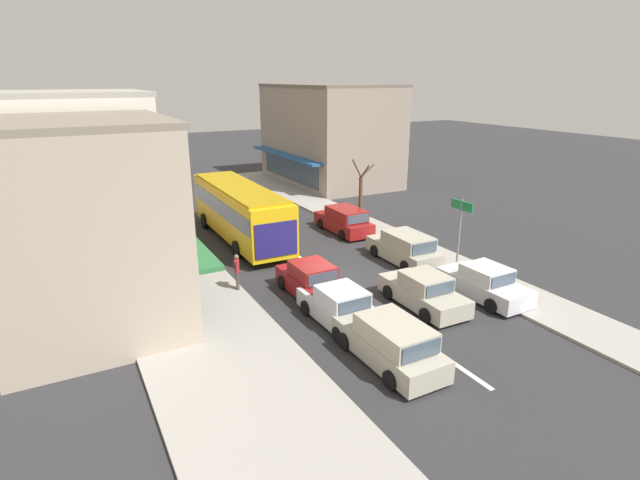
% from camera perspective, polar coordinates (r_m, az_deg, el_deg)
% --- Properties ---
extents(ground_plane, '(140.00, 140.00, 0.00)m').
position_cam_1_polar(ground_plane, '(23.78, 1.44, -4.56)').
color(ground_plane, '#2D2D30').
extents(lane_centre_line, '(0.20, 28.00, 0.01)m').
position_cam_1_polar(lane_centre_line, '(27.09, -2.74, -1.68)').
color(lane_centre_line, silver).
rests_on(lane_centre_line, ground).
extents(sidewalk_left, '(5.20, 44.00, 0.14)m').
position_cam_1_polar(sidewalk_left, '(26.96, -17.80, -2.51)').
color(sidewalk_left, '#A39E96').
rests_on(sidewalk_left, ground).
extents(kerb_right, '(2.80, 44.00, 0.12)m').
position_cam_1_polar(kerb_right, '(31.66, 5.84, 1.29)').
color(kerb_right, '#A39E96').
rests_on(kerb_right, ground).
extents(shopfront_corner_near, '(7.34, 7.51, 7.82)m').
position_cam_1_polar(shopfront_corner_near, '(20.33, -25.18, 1.37)').
color(shopfront_corner_near, '#B2A38E').
rests_on(shopfront_corner_near, ground).
extents(shopfront_mid_block, '(8.51, 7.01, 8.55)m').
position_cam_1_polar(shopfront_mid_block, '(27.71, -26.41, 6.05)').
color(shopfront_mid_block, silver).
rests_on(shopfront_mid_block, ground).
extents(shopfront_far_end, '(7.21, 8.17, 8.43)m').
position_cam_1_polar(shopfront_far_end, '(35.36, -27.04, 8.08)').
color(shopfront_far_end, gray).
rests_on(shopfront_far_end, ground).
extents(building_right_far, '(8.88, 13.50, 8.62)m').
position_cam_1_polar(building_right_far, '(46.17, 0.98, 12.03)').
color(building_right_far, gray).
rests_on(building_right_far, ground).
extents(city_bus, '(2.82, 10.88, 3.23)m').
position_cam_1_polar(city_bus, '(29.43, -9.16, 3.53)').
color(city_bus, yellow).
rests_on(city_bus, ground).
extents(wagon_adjacent_lane_lead, '(1.97, 4.52, 1.58)m').
position_cam_1_polar(wagon_adjacent_lane_lead, '(17.10, 8.01, -11.54)').
color(wagon_adjacent_lane_lead, '#B7B29E').
rests_on(wagon_adjacent_lane_lead, ground).
extents(sedan_adjacent_lane_trail, '(1.95, 4.22, 1.47)m').
position_cam_1_polar(sedan_adjacent_lane_trail, '(21.30, 11.76, -5.81)').
color(sedan_adjacent_lane_trail, '#B7B29E').
rests_on(sedan_adjacent_lane_trail, ground).
extents(hatchback_behind_bus_near, '(1.83, 3.70, 1.54)m').
position_cam_1_polar(hatchback_behind_bus_near, '(21.88, -1.14, -4.62)').
color(hatchback_behind_bus_near, maroon).
rests_on(hatchback_behind_bus_near, ground).
extents(sedan_queue_far_back, '(1.95, 4.23, 1.47)m').
position_cam_1_polar(sedan_queue_far_back, '(19.50, 2.39, -7.73)').
color(sedan_queue_far_back, silver).
rests_on(sedan_queue_far_back, ground).
extents(parked_sedan_kerb_front, '(1.96, 4.23, 1.47)m').
position_cam_1_polar(parked_sedan_kerb_front, '(22.80, 18.24, -4.74)').
color(parked_sedan_kerb_front, silver).
rests_on(parked_sedan_kerb_front, ground).
extents(parked_wagon_kerb_second, '(2.00, 4.53, 1.58)m').
position_cam_1_polar(parked_wagon_kerb_second, '(26.13, 9.67, -0.96)').
color(parked_wagon_kerb_second, '#B7B29E').
rests_on(parked_wagon_kerb_second, ground).
extents(parked_wagon_kerb_third, '(1.95, 4.50, 1.58)m').
position_cam_1_polar(parked_wagon_kerb_third, '(30.82, 2.80, 2.22)').
color(parked_wagon_kerb_third, maroon).
rests_on(parked_wagon_kerb_third, ground).
extents(traffic_light_downstreet, '(0.33, 0.24, 4.20)m').
position_cam_1_polar(traffic_light_downstreet, '(41.30, -18.54, 8.37)').
color(traffic_light_downstreet, gray).
rests_on(traffic_light_downstreet, ground).
extents(directional_road_sign, '(0.10, 1.40, 3.60)m').
position_cam_1_polar(directional_road_sign, '(25.11, 15.80, 2.44)').
color(directional_road_sign, gray).
rests_on(directional_road_sign, ground).
extents(street_tree_right, '(1.65, 1.73, 4.39)m').
position_cam_1_polar(street_tree_right, '(31.85, 4.67, 5.08)').
color(street_tree_right, brown).
rests_on(street_tree_right, ground).
extents(pedestrian_with_handbag_near, '(0.37, 0.66, 1.63)m').
position_cam_1_polar(pedestrian_with_handbag_near, '(22.40, -9.47, -3.33)').
color(pedestrian_with_handbag_near, '#4C4742').
rests_on(pedestrian_with_handbag_near, sidewalk_left).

